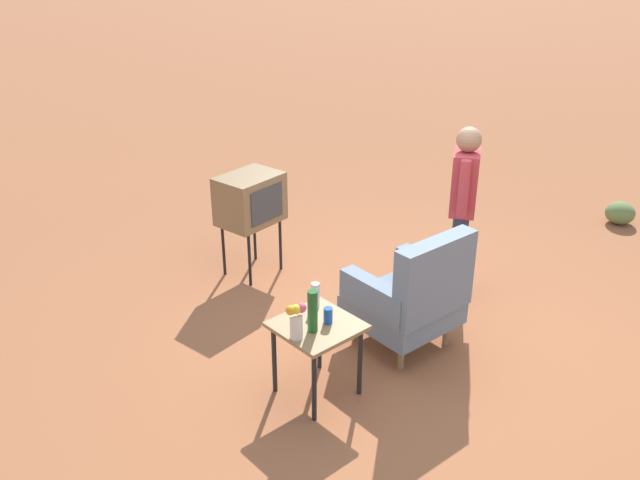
{
  "coord_description": "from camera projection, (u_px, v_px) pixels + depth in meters",
  "views": [
    {
      "loc": [
        3.87,
        3.22,
        3.24
      ],
      "look_at": [
        0.21,
        -0.88,
        0.65
      ],
      "focal_mm": 38.38,
      "sensor_mm": 36.0,
      "label": 1
    }
  ],
  "objects": [
    {
      "name": "shrub_far",
      "position": [
        620.0,
        213.0,
        7.97
      ],
      "size": [
        0.33,
        0.33,
        0.26
      ],
      "primitive_type": "ellipsoid",
      "color": "olive",
      "rests_on": "ground"
    },
    {
      "name": "tv_on_stand",
      "position": [
        250.0,
        200.0,
        6.59
      ],
      "size": [
        0.66,
        0.53,
        1.03
      ],
      "color": "black",
      "rests_on": "ground"
    },
    {
      "name": "armchair",
      "position": [
        412.0,
        295.0,
        5.49
      ],
      "size": [
        0.81,
        0.81,
        1.06
      ],
      "color": "#937047",
      "rests_on": "ground"
    },
    {
      "name": "bottle_wine_green",
      "position": [
        313.0,
        311.0,
        4.76
      ],
      "size": [
        0.07,
        0.07,
        0.32
      ],
      "primitive_type": "cylinder",
      "color": "#1E5623",
      "rests_on": "side_table"
    },
    {
      "name": "bottle_short_clear",
      "position": [
        315.0,
        295.0,
        5.08
      ],
      "size": [
        0.06,
        0.06,
        0.2
      ],
      "primitive_type": "cylinder",
      "color": "silver",
      "rests_on": "side_table"
    },
    {
      "name": "soda_can_blue",
      "position": [
        328.0,
        315.0,
        4.9
      ],
      "size": [
        0.07,
        0.07,
        0.12
      ],
      "primitive_type": "cylinder",
      "color": "blue",
      "rests_on": "side_table"
    },
    {
      "name": "flower_vase",
      "position": [
        296.0,
        320.0,
        4.68
      ],
      "size": [
        0.14,
        0.1,
        0.27
      ],
      "color": "silver",
      "rests_on": "side_table"
    },
    {
      "name": "ground_plane",
      "position": [
        406.0,
        334.0,
        5.88
      ],
      "size": [
        60.0,
        60.0,
        0.0
      ],
      "primitive_type": "plane",
      "color": "#A05B38"
    },
    {
      "name": "side_table",
      "position": [
        317.0,
        334.0,
        4.94
      ],
      "size": [
        0.56,
        0.56,
        0.6
      ],
      "color": "black",
      "rests_on": "ground"
    },
    {
      "name": "person_standing",
      "position": [
        463.0,
        204.0,
        6.08
      ],
      "size": [
        0.49,
        0.38,
        1.64
      ],
      "color": "#2D3347",
      "rests_on": "ground"
    }
  ]
}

